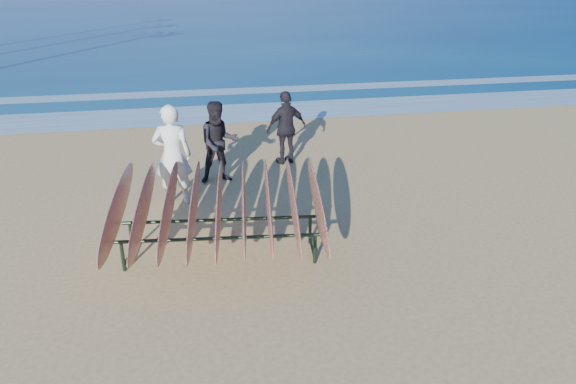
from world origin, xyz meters
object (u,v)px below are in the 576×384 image
at_px(surfboard_rack, 219,207).
at_px(person_dark_b, 286,128).
at_px(person_white, 172,155).
at_px(person_dark_a, 219,143).

relative_size(surfboard_rack, person_dark_b, 1.99).
height_order(person_white, person_dark_a, person_white).
distance_m(surfboard_rack, person_dark_b, 4.66).
relative_size(person_dark_a, person_dark_b, 1.02).
bearing_deg(person_dark_b, person_dark_a, 12.10).
relative_size(surfboard_rack, person_white, 1.73).
xyz_separation_m(person_white, person_dark_a, (0.97, 1.02, -0.11)).
height_order(surfboard_rack, person_dark_a, person_dark_a).
bearing_deg(person_dark_a, person_white, -140.04).
distance_m(person_dark_a, person_dark_b, 1.90).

